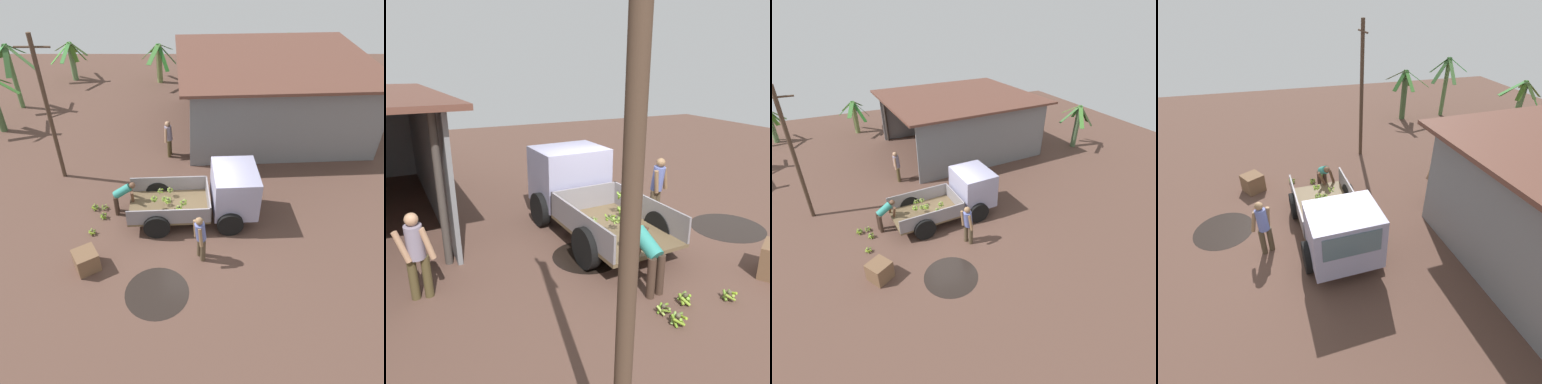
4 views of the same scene
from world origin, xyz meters
The scene contains 13 objects.
ground centered at (0.00, 0.00, 0.00)m, with size 36.00×36.00×0.00m, color brown.
mud_patch_0 centered at (-1.20, -3.01, 0.00)m, with size 1.87×1.87×0.01m, color black.
mud_patch_1 centered at (-1.05, 0.99, 0.00)m, with size 1.51×1.51×0.01m, color black.
cargo_truck centered at (0.82, 0.36, 1.02)m, with size 4.47×2.30×1.93m.
utility_pole centered at (-5.41, 2.79, 2.90)m, with size 1.21×0.16×5.62m.
banana_palm_2 centered at (10.48, 4.13, 1.44)m, with size 2.12×2.33×2.72m.
person_foreground_visitor centered at (0.07, -1.66, 0.95)m, with size 0.48×0.62×1.70m.
person_worker_loading centered at (-2.64, 0.55, 0.76)m, with size 0.84×0.67×1.26m.
person_bystander_near_shed centered at (-1.19, 4.34, 0.92)m, with size 0.37×0.66×1.66m.
banana_bunch_on_ground_0 centered at (-3.33, 0.20, 0.12)m, with size 0.25×0.25×0.23m.
banana_bunch_on_ground_1 centered at (-3.38, 0.69, 0.10)m, with size 0.25×0.25×0.19m.
banana_bunch_on_ground_2 centered at (-3.56, -0.60, 0.11)m, with size 0.27×0.27×0.20m.
banana_bunch_on_ground_3 centered at (-3.72, 0.66, 0.12)m, with size 0.29×0.28×0.22m.
Camera 2 is at (-7.60, 4.25, 3.98)m, focal length 35.00 mm.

